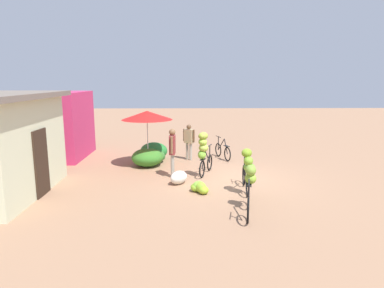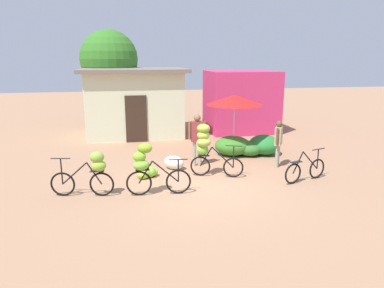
# 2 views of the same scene
# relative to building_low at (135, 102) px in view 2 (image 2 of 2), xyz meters

# --- Properties ---
(ground_plane) EXTENTS (60.00, 60.00, 0.00)m
(ground_plane) POSITION_rel_building_low_xyz_m (1.50, -7.38, -1.55)
(ground_plane) COLOR #9D7254
(building_low) EXTENTS (4.72, 3.57, 3.06)m
(building_low) POSITION_rel_building_low_xyz_m (0.00, 0.00, 0.00)
(building_low) COLOR beige
(building_low) RESTS_ON ground
(shop_pink) EXTENTS (3.20, 2.80, 2.91)m
(shop_pink) POSITION_rel_building_low_xyz_m (5.15, 0.03, -0.09)
(shop_pink) COLOR #C93062
(shop_pink) RESTS_ON ground
(tree_behind_building) EXTENTS (2.81, 2.81, 4.88)m
(tree_behind_building) POSITION_rel_building_low_xyz_m (-1.11, 1.72, 1.89)
(tree_behind_building) COLOR brown
(tree_behind_building) RESTS_ON ground
(hedge_bush_front_left) EXTENTS (1.34, 1.26, 0.71)m
(hedge_bush_front_left) POSITION_rel_building_low_xyz_m (3.42, -4.31, -1.20)
(hedge_bush_front_left) COLOR #387A27
(hedge_bush_front_left) RESTS_ON ground
(hedge_bush_front_right) EXTENTS (0.97, 0.97, 0.55)m
(hedge_bush_front_right) POSITION_rel_building_low_xyz_m (4.01, -4.51, -1.28)
(hedge_bush_front_right) COLOR #336E2D
(hedge_bush_front_right) RESTS_ON ground
(hedge_bush_mid) EXTENTS (1.16, 1.18, 0.74)m
(hedge_bush_mid) POSITION_rel_building_low_xyz_m (4.61, -4.47, -1.18)
(hedge_bush_mid) COLOR #267932
(hedge_bush_mid) RESTS_ON ground
(market_umbrella) EXTENTS (2.02, 2.02, 2.23)m
(market_umbrella) POSITION_rel_building_low_xyz_m (3.44, -4.34, 0.50)
(market_umbrella) COLOR beige
(market_umbrella) RESTS_ON ground
(bicycle_leftmost) EXTENTS (1.65, 0.48, 1.22)m
(bicycle_leftmost) POSITION_rel_building_low_xyz_m (-1.40, -7.53, -0.85)
(bicycle_leftmost) COLOR black
(bicycle_leftmost) RESTS_ON ground
(bicycle_near_pile) EXTENTS (1.72, 0.49, 1.41)m
(bicycle_near_pile) POSITION_rel_building_low_xyz_m (0.05, -7.73, -0.74)
(bicycle_near_pile) COLOR black
(bicycle_near_pile) RESTS_ON ground
(bicycle_center_loaded) EXTENTS (1.55, 0.67, 1.63)m
(bicycle_center_loaded) POSITION_rel_building_low_xyz_m (1.90, -6.50, -0.58)
(bicycle_center_loaded) COLOR black
(bicycle_center_loaded) RESTS_ON ground
(bicycle_by_shop) EXTENTS (1.52, 0.54, 0.93)m
(bicycle_by_shop) POSITION_rel_building_low_xyz_m (4.66, -7.50, -1.21)
(bicycle_by_shop) COLOR black
(bicycle_by_shop) RESTS_ON ground
(banana_pile_on_ground) EXTENTS (0.72, 0.62, 0.34)m
(banana_pile_on_ground) POSITION_rel_building_low_xyz_m (0.15, -6.28, -1.40)
(banana_pile_on_ground) COLOR #94B82A
(banana_pile_on_ground) RESTS_ON ground
(produce_sack) EXTENTS (0.82, 0.78, 0.44)m
(produce_sack) POSITION_rel_building_low_xyz_m (1.02, -5.62, -1.33)
(produce_sack) COLOR silver
(produce_sack) RESTS_ON ground
(person_vendor) EXTENTS (0.39, 0.49, 1.55)m
(person_vendor) POSITION_rel_building_low_xyz_m (4.45, -6.00, -0.61)
(person_vendor) COLOR gray
(person_vendor) RESTS_ON ground
(person_bystander) EXTENTS (0.58, 0.23, 1.74)m
(person_bystander) POSITION_rel_building_low_xyz_m (1.85, -5.39, -0.48)
(person_bystander) COLOR gray
(person_bystander) RESTS_ON ground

